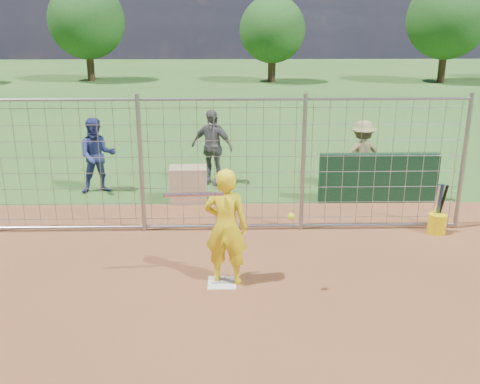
{
  "coord_description": "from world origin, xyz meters",
  "views": [
    {
      "loc": [
        0.11,
        -7.56,
        3.83
      ],
      "look_at": [
        0.3,
        0.8,
        1.15
      ],
      "focal_mm": 40.0,
      "sensor_mm": 36.0,
      "label": 1
    }
  ],
  "objects_px": {
    "bystander_c": "(362,155)",
    "bystander_b": "(212,147)",
    "bystander_a": "(97,156)",
    "batter": "(226,227)",
    "bucket_with_bats": "(437,221)",
    "equipment_bin": "(188,185)"
  },
  "relations": [
    {
      "from": "batter",
      "to": "bystander_b",
      "type": "relative_size",
      "value": 0.99
    },
    {
      "from": "bystander_b",
      "to": "equipment_bin",
      "type": "distance_m",
      "value": 1.59
    },
    {
      "from": "equipment_bin",
      "to": "bucket_with_bats",
      "type": "xyz_separation_m",
      "value": [
        4.81,
        -1.93,
        -0.15
      ]
    },
    {
      "from": "equipment_bin",
      "to": "batter",
      "type": "bearing_deg",
      "value": -79.44
    },
    {
      "from": "batter",
      "to": "bucket_with_bats",
      "type": "xyz_separation_m",
      "value": [
        3.97,
        1.89,
        -0.66
      ]
    },
    {
      "from": "equipment_bin",
      "to": "bucket_with_bats",
      "type": "distance_m",
      "value": 5.18
    },
    {
      "from": "bystander_b",
      "to": "bystander_c",
      "type": "relative_size",
      "value": 1.11
    },
    {
      "from": "bystander_b",
      "to": "bucket_with_bats",
      "type": "relative_size",
      "value": 1.88
    },
    {
      "from": "bystander_a",
      "to": "equipment_bin",
      "type": "xyz_separation_m",
      "value": [
        2.13,
        -0.78,
        -0.47
      ]
    },
    {
      "from": "bystander_b",
      "to": "bystander_c",
      "type": "height_order",
      "value": "bystander_b"
    },
    {
      "from": "bystander_a",
      "to": "bystander_b",
      "type": "relative_size",
      "value": 0.95
    },
    {
      "from": "bystander_b",
      "to": "bucket_with_bats",
      "type": "bearing_deg",
      "value": -13.74
    },
    {
      "from": "bystander_b",
      "to": "bystander_c",
      "type": "bearing_deg",
      "value": 15.09
    },
    {
      "from": "bystander_a",
      "to": "batter",
      "type": "bearing_deg",
      "value": -72.05
    },
    {
      "from": "bystander_b",
      "to": "equipment_bin",
      "type": "height_order",
      "value": "bystander_b"
    },
    {
      "from": "bystander_b",
      "to": "bucket_with_bats",
      "type": "height_order",
      "value": "bystander_b"
    },
    {
      "from": "equipment_bin",
      "to": "bystander_a",
      "type": "bearing_deg",
      "value": 158.12
    },
    {
      "from": "equipment_bin",
      "to": "bystander_b",
      "type": "bearing_deg",
      "value": 69.54
    },
    {
      "from": "bystander_c",
      "to": "bucket_with_bats",
      "type": "height_order",
      "value": "bystander_c"
    },
    {
      "from": "batter",
      "to": "bucket_with_bats",
      "type": "relative_size",
      "value": 1.86
    },
    {
      "from": "bystander_c",
      "to": "bystander_b",
      "type": "bearing_deg",
      "value": -14.86
    },
    {
      "from": "bystander_a",
      "to": "bystander_b",
      "type": "height_order",
      "value": "bystander_b"
    }
  ]
}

